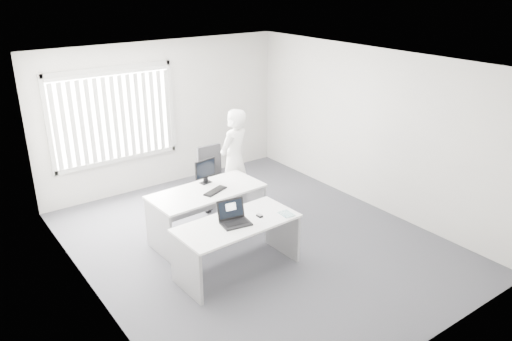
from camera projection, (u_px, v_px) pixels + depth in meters
ground at (256, 242)px, 7.84m from camera, size 6.00×6.00×0.00m
wall_back at (164, 115)px, 9.57m from camera, size 5.00×0.02×2.80m
wall_front at (429, 241)px, 5.07m from camera, size 5.00×0.02×2.80m
wall_left at (87, 201)px, 5.95m from camera, size 0.02×6.00×2.80m
wall_right at (372, 129)px, 8.69m from camera, size 0.02×6.00×2.80m
ceiling at (256, 62)px, 6.80m from camera, size 5.00×6.00×0.02m
window at (114, 116)px, 8.94m from camera, size 2.32×0.06×1.76m
blinds at (115, 118)px, 8.91m from camera, size 2.20×0.10×1.50m
desk_near at (237, 236)px, 6.88m from camera, size 1.73×0.87×0.78m
desk_far at (207, 203)px, 7.80m from camera, size 1.81×0.91×0.81m
office_chair at (214, 188)px, 8.97m from camera, size 0.66×0.66×1.09m
person at (234, 160)px, 8.63m from camera, size 0.78×0.65×1.83m
laptop at (236, 214)px, 6.67m from camera, size 0.44×0.40×0.30m
paper_sheet at (261, 219)px, 6.88m from camera, size 0.32×0.24×0.00m
mouse at (259, 215)px, 6.93m from camera, size 0.06×0.10×0.04m
booklet at (286, 214)px, 7.01m from camera, size 0.17×0.23×0.01m
keyboard at (215, 191)px, 7.66m from camera, size 0.45×0.29×0.02m
monitor at (205, 171)px, 7.91m from camera, size 0.41×0.18×0.39m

